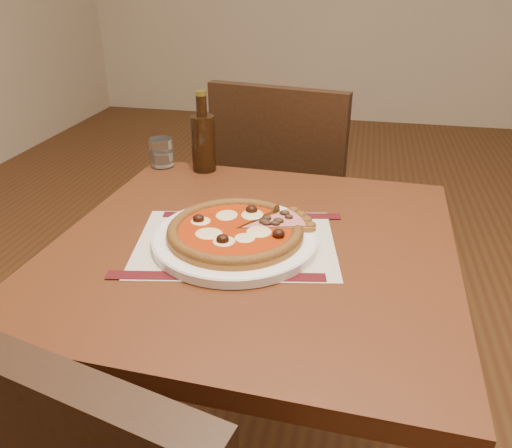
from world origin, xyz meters
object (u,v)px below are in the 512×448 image
at_px(chair_far, 286,197).
at_px(pizza, 235,230).
at_px(table, 254,283).
at_px(bottle, 203,140).
at_px(water_glass, 161,153).
at_px(plate, 236,239).

xyz_separation_m(chair_far, pizza, (0.01, -0.72, 0.25)).
xyz_separation_m(table, bottle, (-0.22, 0.37, 0.19)).
distance_m(table, water_glass, 0.53).
xyz_separation_m(plate, pizza, (-0.00, -0.00, 0.02)).
height_order(pizza, water_glass, water_glass).
bearing_deg(table, chair_far, 93.24).
relative_size(pizza, bottle, 1.26).
xyz_separation_m(table, pizza, (-0.03, -0.02, 0.13)).
distance_m(chair_far, pizza, 0.77).
bearing_deg(plate, chair_far, 90.43).
relative_size(chair_far, pizza, 3.41).
height_order(water_glass, bottle, bottle).
height_order(chair_far, pizza, chair_far).
distance_m(plate, pizza, 0.02).
xyz_separation_m(pizza, bottle, (-0.19, 0.38, 0.05)).
relative_size(table, plate, 2.47).
distance_m(plate, bottle, 0.43).
height_order(table, pizza, pizza).
relative_size(water_glass, bottle, 0.36).
xyz_separation_m(chair_far, plate, (0.01, -0.72, 0.23)).
distance_m(table, chair_far, 0.72).
distance_m(chair_far, plate, 0.76).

